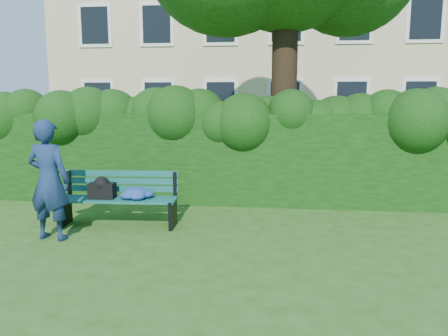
# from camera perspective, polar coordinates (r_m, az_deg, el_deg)

# --- Properties ---
(ground) EXTENTS (80.00, 80.00, 0.00)m
(ground) POSITION_cam_1_polar(r_m,az_deg,el_deg) (6.93, -0.57, -8.58)
(ground) COLOR #314F18
(ground) RESTS_ON ground
(apartment_building) EXTENTS (16.00, 8.08, 12.00)m
(apartment_building) POSITION_cam_1_polar(r_m,az_deg,el_deg) (20.91, 4.44, 19.93)
(apartment_building) COLOR tan
(apartment_building) RESTS_ON ground
(hedge) EXTENTS (10.00, 1.00, 1.80)m
(hedge) POSITION_cam_1_polar(r_m,az_deg,el_deg) (8.87, 1.18, 1.34)
(hedge) COLOR black
(hedge) RESTS_ON ground
(park_bench) EXTENTS (1.96, 0.66, 0.89)m
(park_bench) POSITION_cam_1_polar(r_m,az_deg,el_deg) (7.45, -13.42, -3.56)
(park_bench) COLOR #105245
(park_bench) RESTS_ON ground
(man_reading) EXTENTS (0.71, 0.52, 1.81)m
(man_reading) POSITION_cam_1_polar(r_m,az_deg,el_deg) (6.97, -21.92, -1.50)
(man_reading) COLOR navy
(man_reading) RESTS_ON ground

